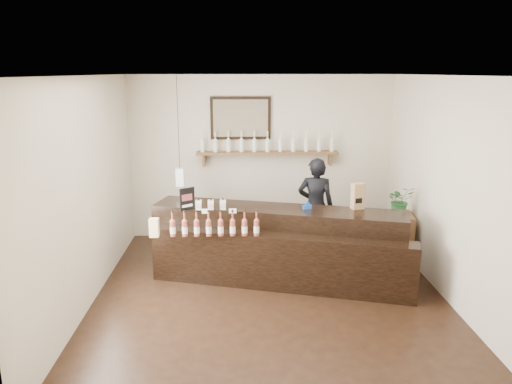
{
  "coord_description": "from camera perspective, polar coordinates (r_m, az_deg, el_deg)",
  "views": [
    {
      "loc": [
        -0.39,
        -6.0,
        2.85
      ],
      "look_at": [
        -0.15,
        0.7,
        1.22
      ],
      "focal_mm": 35.0,
      "sensor_mm": 36.0,
      "label": 1
    }
  ],
  "objects": [
    {
      "name": "ground",
      "position": [
        6.65,
        1.55,
        -11.71
      ],
      "size": [
        5.0,
        5.0,
        0.0
      ],
      "primitive_type": "plane",
      "color": "black",
      "rests_on": "ground"
    },
    {
      "name": "promo_sign",
      "position": [
        6.88,
        -7.87,
        -0.82
      ],
      "size": [
        0.19,
        0.15,
        0.32
      ],
      "color": "black",
      "rests_on": "counter"
    },
    {
      "name": "paper_bag",
      "position": [
        7.03,
        11.57,
        -0.46
      ],
      "size": [
        0.19,
        0.16,
        0.36
      ],
      "color": "#A2774E",
      "rests_on": "counter"
    },
    {
      "name": "shopkeeper",
      "position": [
        7.9,
        6.84,
        -0.92
      ],
      "size": [
        0.71,
        0.54,
        1.75
      ],
      "primitive_type": "imported",
      "rotation": [
        0.0,
        0.0,
        2.94
      ],
      "color": "black",
      "rests_on": "ground"
    },
    {
      "name": "tape_dispenser",
      "position": [
        6.94,
        5.88,
        -1.63
      ],
      "size": [
        0.13,
        0.07,
        0.1
      ],
      "color": "#194FAF",
      "rests_on": "counter"
    },
    {
      "name": "room_shell",
      "position": [
        6.12,
        1.65,
        2.85
      ],
      "size": [
        5.0,
        5.0,
        5.0
      ],
      "color": "beige",
      "rests_on": "ground"
    },
    {
      "name": "potted_plant",
      "position": [
        7.69,
        16.15,
        -0.9
      ],
      "size": [
        0.43,
        0.38,
        0.43
      ],
      "primitive_type": "imported",
      "rotation": [
        0.0,
        0.0,
        0.14
      ],
      "color": "#27632F",
      "rests_on": "side_cabinet"
    },
    {
      "name": "back_wall_decor",
      "position": [
        8.45,
        -0.42,
        6.22
      ],
      "size": [
        2.66,
        0.96,
        1.69
      ],
      "color": "brown",
      "rests_on": "ground"
    },
    {
      "name": "counter",
      "position": [
        7.01,
        2.46,
        -6.25
      ],
      "size": [
        3.58,
        1.87,
        1.15
      ],
      "color": "black",
      "rests_on": "ground"
    },
    {
      "name": "side_cabinet",
      "position": [
        7.85,
        15.86,
        -5.15
      ],
      "size": [
        0.45,
        0.58,
        0.78
      ],
      "color": "brown",
      "rests_on": "ground"
    }
  ]
}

